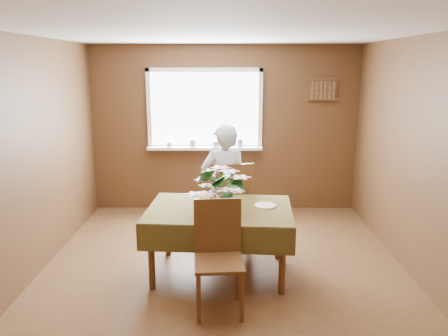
{
  "coord_description": "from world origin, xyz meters",
  "views": [
    {
      "loc": [
        0.03,
        -4.31,
        2.21
      ],
      "look_at": [
        0.0,
        0.55,
        1.05
      ],
      "focal_mm": 35.0,
      "sensor_mm": 36.0,
      "label": 1
    }
  ],
  "objects_px": {
    "chair_near": "(218,251)",
    "flower_bouquet": "(218,188)",
    "seated_woman": "(224,187)",
    "chair_far": "(232,201)",
    "dining_table": "(219,216)"
  },
  "relations": [
    {
      "from": "chair_near",
      "to": "flower_bouquet",
      "type": "height_order",
      "value": "flower_bouquet"
    },
    {
      "from": "seated_woman",
      "to": "chair_far",
      "type": "bearing_deg",
      "value": -161.52
    },
    {
      "from": "chair_near",
      "to": "seated_woman",
      "type": "relative_size",
      "value": 0.66
    },
    {
      "from": "dining_table",
      "to": "chair_far",
      "type": "relative_size",
      "value": 1.48
    },
    {
      "from": "dining_table",
      "to": "seated_woman",
      "type": "relative_size",
      "value": 1.03
    },
    {
      "from": "dining_table",
      "to": "chair_near",
      "type": "distance_m",
      "value": 0.69
    },
    {
      "from": "chair_near",
      "to": "seated_woman",
      "type": "bearing_deg",
      "value": 83.58
    },
    {
      "from": "dining_table",
      "to": "flower_bouquet",
      "type": "bearing_deg",
      "value": -88.17
    },
    {
      "from": "dining_table",
      "to": "flower_bouquet",
      "type": "distance_m",
      "value": 0.43
    },
    {
      "from": "chair_far",
      "to": "seated_woman",
      "type": "relative_size",
      "value": 0.69
    },
    {
      "from": "chair_far",
      "to": "seated_woman",
      "type": "distance_m",
      "value": 0.22
    },
    {
      "from": "dining_table",
      "to": "chair_near",
      "type": "height_order",
      "value": "chair_near"
    },
    {
      "from": "seated_woman",
      "to": "flower_bouquet",
      "type": "bearing_deg",
      "value": 76.2
    },
    {
      "from": "chair_far",
      "to": "chair_near",
      "type": "xyz_separation_m",
      "value": [
        -0.14,
        -1.43,
        -0.02
      ]
    },
    {
      "from": "dining_table",
      "to": "seated_woman",
      "type": "height_order",
      "value": "seated_woman"
    }
  ]
}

